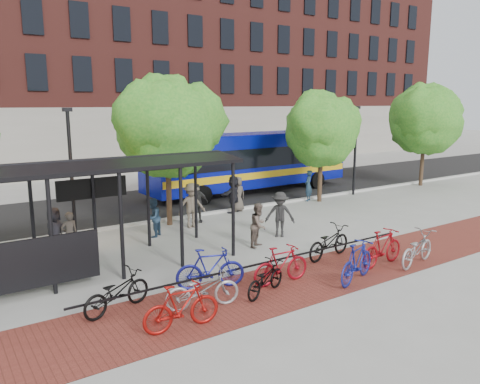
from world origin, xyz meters
TOP-DOWN VIEW (x-y plane):
  - ground at (0.00, 0.00)m, footprint 160.00×160.00m
  - asphalt_street at (0.00, 8.00)m, footprint 160.00×8.00m
  - curb at (0.00, 4.00)m, footprint 160.00×0.25m
  - brick_strip at (-2.00, -5.00)m, footprint 24.00×3.00m
  - bike_rack_rail at (-3.30, -4.10)m, footprint 12.00×0.05m
  - building_brick at (10.00, 26.00)m, footprint 55.00×14.00m
  - bus_shelter at (-8.13, -0.48)m, footprint 10.60×3.07m
  - tree_b at (-2.90, 3.35)m, footprint 5.15×4.20m
  - tree_c at (6.09, 3.35)m, footprint 4.66×3.80m
  - tree_d at (15.10, 3.35)m, footprint 5.39×4.40m
  - lamp_post_left at (-7.00, 3.60)m, footprint 0.35×0.20m
  - lamp_post_right at (9.00, 3.60)m, footprint 0.35×0.20m
  - bus at (4.36, 7.58)m, footprint 13.19×3.42m
  - bike_0 at (-7.94, -3.95)m, footprint 2.12×1.28m
  - bike_1 at (-7.01, -5.77)m, footprint 1.95×0.70m
  - bike_2 at (-6.02, -5.01)m, footprint 2.09×1.10m
  - bike_3 at (-5.18, -3.98)m, footprint 2.09×1.20m
  - bike_4 at (-4.12, -5.21)m, footprint 1.85×1.20m
  - bike_5 at (-3.25, -4.83)m, footprint 1.97×0.64m
  - bike_7 at (-1.27, -5.97)m, footprint 2.15×1.19m
  - bike_8 at (-0.39, -3.91)m, footprint 2.24×1.09m
  - bike_9 at (0.50, -5.47)m, footprint 2.10×0.75m
  - bike_10 at (1.51, -6.05)m, footprint 2.26×1.18m
  - pedestrian_0 at (-8.22, 1.56)m, footprint 0.98×1.02m
  - pedestrian_1 at (-7.78, 1.28)m, footprint 0.62×0.44m
  - pedestrian_2 at (-4.37, 1.92)m, footprint 0.97×0.95m
  - pedestrian_3 at (-2.41, 2.32)m, footprint 1.28×0.76m
  - pedestrian_4 at (-1.79, 3.00)m, footprint 1.12×0.72m
  - pedestrian_5 at (0.63, 3.70)m, footprint 1.76×1.20m
  - pedestrian_6 at (0.94, 3.80)m, footprint 0.86×0.57m
  - pedestrian_7 at (5.55, 3.73)m, footprint 0.74×0.66m
  - pedestrian_8 at (-1.64, -1.50)m, footprint 1.01×0.95m
  - pedestrian_9 at (-0.14, -0.89)m, footprint 1.33×1.29m

SIDE VIEW (x-z plane):
  - ground at x=0.00m, z-range 0.00..0.00m
  - bike_rack_rail at x=-3.30m, z-range -0.47..0.47m
  - brick_strip at x=-2.00m, z-range 0.00..0.01m
  - asphalt_street at x=0.00m, z-range 0.00..0.01m
  - curb at x=0.00m, z-range 0.00..0.12m
  - bike_4 at x=-4.12m, z-range 0.00..0.92m
  - bike_2 at x=-6.02m, z-range 0.00..1.05m
  - bike_0 at x=-7.94m, z-range 0.00..1.05m
  - bike_10 at x=1.51m, z-range 0.00..1.13m
  - bike_8 at x=-0.39m, z-range 0.00..1.13m
  - bike_1 at x=-7.01m, z-range 0.00..1.15m
  - bike_5 at x=-3.25m, z-range 0.00..1.17m
  - bike_3 at x=-5.18m, z-range 0.00..1.21m
  - bike_9 at x=0.50m, z-range 0.00..1.23m
  - bike_7 at x=-1.27m, z-range 0.00..1.24m
  - pedestrian_2 at x=-4.37m, z-range 0.00..1.58m
  - pedestrian_1 at x=-7.78m, z-range 0.00..1.60m
  - pedestrian_8 at x=-1.64m, z-range 0.00..1.66m
  - pedestrian_7 at x=5.55m, z-range 0.00..1.70m
  - pedestrian_6 at x=0.94m, z-range 0.00..1.74m
  - pedestrian_0 at x=-8.22m, z-range 0.00..1.76m
  - pedestrian_4 at x=-1.79m, z-range 0.00..1.77m
  - pedestrian_5 at x=0.63m, z-range 0.00..1.82m
  - pedestrian_9 at x=-0.14m, z-range 0.00..1.83m
  - pedestrian_3 at x=-2.41m, z-range 0.00..1.95m
  - bus at x=4.36m, z-range 0.26..3.80m
  - lamp_post_left at x=-7.00m, z-range 0.18..5.31m
  - lamp_post_right at x=9.00m, z-range 0.18..5.31m
  - bus_shelter at x=-8.13m, z-range 1.20..4.80m
  - tree_c at x=6.09m, z-range 1.09..7.02m
  - tree_b at x=-2.90m, z-range 1.22..7.69m
  - tree_d at x=15.10m, z-range 1.19..7.74m
  - building_brick at x=10.00m, z-range 0.00..20.00m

